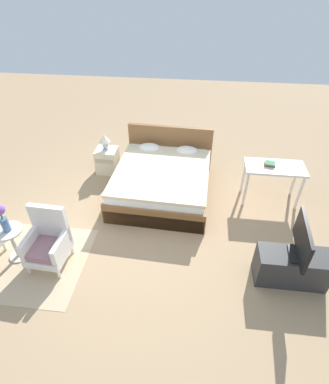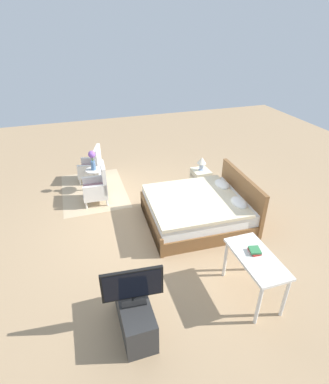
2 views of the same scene
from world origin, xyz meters
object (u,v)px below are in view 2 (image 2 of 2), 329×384
side_table (95,177)px  tv_stand (135,314)px  flower_vase (92,158)px  nightstand (200,180)px  armchair_by_window_left (92,167)px  table_lamp (202,162)px  vanity_desk (256,263)px  armchair_by_window_right (97,187)px  tv_flatscreen (133,286)px  book_stack (255,251)px  bed (199,210)px

side_table → tv_stand: 4.01m
side_table → flower_vase: size_ratio=1.19×
nightstand → tv_stand: bearing=-36.2°
armchair_by_window_left → table_lamp: size_ratio=2.79×
side_table → tv_stand: (4.01, 0.07, -0.10)m
vanity_desk → armchair_by_window_right: bearing=-151.2°
tv_stand → tv_flatscreen: 0.53m
armchair_by_window_left → tv_flatscreen: (4.55, 0.08, 0.40)m
tv_flatscreen → vanity_desk: tv_flatscreen is taller
side_table → book_stack: size_ratio=2.83×
table_lamp → tv_stand: size_ratio=0.34×
bed → armchair_by_window_right: bearing=-127.3°
bed → armchair_by_window_left: bed is taller
armchair_by_window_left → armchair_by_window_right: same height
tv_stand → flower_vase: bearing=-179.0°
side_table → book_stack: book_stack is taller
armchair_by_window_left → tv_flatscreen: tv_flatscreen is taller
armchair_by_window_right → nightstand: 2.48m
armchair_by_window_left → armchair_by_window_right: (1.10, 0.00, 0.00)m
bed → tv_stand: (2.01, -1.81, -0.05)m
bed → vanity_desk: bed is taller
bed → nightstand: bed is taller
table_lamp → book_stack: bearing=-10.1°
tv_flatscreen → vanity_desk: 1.82m
tv_stand → bed: bearing=138.0°
tv_stand → book_stack: 1.91m
armchair_by_window_right → book_stack: 3.86m
armchair_by_window_right → table_lamp: 2.50m
bed → table_lamp: 1.45m
side_table → vanity_desk: vanity_desk is taller
armchair_by_window_right → armchair_by_window_left: bearing=-179.9°
flower_vase → tv_flatscreen: flower_vase is taller
side_table → table_lamp: size_ratio=1.71×
side_table → tv_flatscreen: 4.04m
nightstand → book_stack: 3.24m
bed → vanity_desk: (2.00, -0.00, 0.33)m
side_table → tv_stand: side_table is taller
book_stack → table_lamp: bearing=169.9°
tv_stand → book_stack: bearing=93.6°
tv_stand → armchair_by_window_left: bearing=-179.0°
armchair_by_window_left → tv_flatscreen: bearing=1.0°
nightstand → vanity_desk: vanity_desk is taller
armchair_by_window_right → table_lamp: size_ratio=2.79×
armchair_by_window_right → vanity_desk: bearing=28.8°
tv_stand → vanity_desk: 1.85m
bed → side_table: bearing=-136.7°
nightstand → vanity_desk: (3.25, -0.58, 0.37)m
bed → armchair_by_window_left: 3.17m
vanity_desk → flower_vase: bearing=-154.8°
bed → tv_stand: bearing=-42.0°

